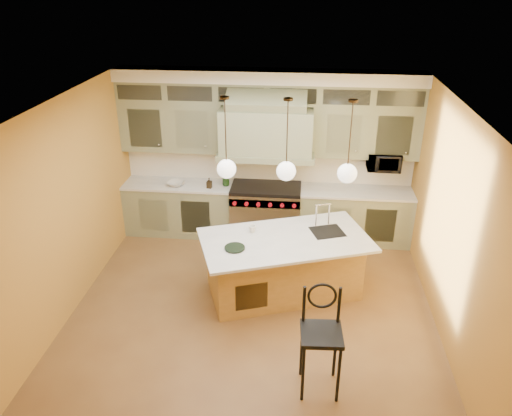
# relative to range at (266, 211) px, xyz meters

# --- Properties ---
(floor) EXTENTS (5.00, 5.00, 0.00)m
(floor) POSITION_rel_range_xyz_m (0.00, -2.14, -0.49)
(floor) COLOR brown
(floor) RESTS_ON ground
(ceiling) EXTENTS (5.00, 5.00, 0.00)m
(ceiling) POSITION_rel_range_xyz_m (0.00, -2.14, 2.41)
(ceiling) COLOR white
(ceiling) RESTS_ON wall_back
(wall_back) EXTENTS (5.00, 0.00, 5.00)m
(wall_back) POSITION_rel_range_xyz_m (0.00, 0.36, 0.96)
(wall_back) COLOR #B07D30
(wall_back) RESTS_ON ground
(wall_front) EXTENTS (5.00, 0.00, 5.00)m
(wall_front) POSITION_rel_range_xyz_m (0.00, -4.64, 0.96)
(wall_front) COLOR #B07D30
(wall_front) RESTS_ON ground
(wall_left) EXTENTS (0.00, 5.00, 5.00)m
(wall_left) POSITION_rel_range_xyz_m (-2.50, -2.14, 0.96)
(wall_left) COLOR #B07D30
(wall_left) RESTS_ON ground
(wall_right) EXTENTS (0.00, 5.00, 5.00)m
(wall_right) POSITION_rel_range_xyz_m (2.50, -2.14, 0.96)
(wall_right) COLOR #B07D30
(wall_right) RESTS_ON ground
(back_cabinetry) EXTENTS (5.00, 0.77, 2.90)m
(back_cabinetry) POSITION_rel_range_xyz_m (0.00, 0.09, 0.94)
(back_cabinetry) COLOR gray
(back_cabinetry) RESTS_ON floor
(range) EXTENTS (1.20, 0.74, 0.96)m
(range) POSITION_rel_range_xyz_m (0.00, 0.00, 0.00)
(range) COLOR silver
(range) RESTS_ON floor
(kitchen_island) EXTENTS (2.63, 1.97, 1.35)m
(kitchen_island) POSITION_rel_range_xyz_m (0.41, -1.69, -0.01)
(kitchen_island) COLOR olive
(kitchen_island) RESTS_ON floor
(counter_stool) EXTENTS (0.48, 0.48, 1.30)m
(counter_stool) POSITION_rel_range_xyz_m (0.90, -3.51, 0.26)
(counter_stool) COLOR black
(counter_stool) RESTS_ON floor
(microwave) EXTENTS (0.54, 0.37, 0.30)m
(microwave) POSITION_rel_range_xyz_m (1.95, 0.11, 0.96)
(microwave) COLOR black
(microwave) RESTS_ON back_cabinetry
(oil_bottle_a) EXTENTS (0.14, 0.14, 0.32)m
(oil_bottle_a) POSITION_rel_range_xyz_m (-0.70, 0.01, 0.62)
(oil_bottle_a) COLOR black
(oil_bottle_a) RESTS_ON back_cabinetry
(oil_bottle_b) EXTENTS (0.09, 0.10, 0.18)m
(oil_bottle_b) POSITION_rel_range_xyz_m (-0.97, -0.12, 0.55)
(oil_bottle_b) COLOR black
(oil_bottle_b) RESTS_ON back_cabinetry
(fruit_bowl) EXTENTS (0.33, 0.33, 0.07)m
(fruit_bowl) POSITION_rel_range_xyz_m (-1.56, -0.08, 0.49)
(fruit_bowl) COLOR beige
(fruit_bowl) RESTS_ON back_cabinetry
(cup) EXTENTS (0.11, 0.11, 0.10)m
(cup) POSITION_rel_range_xyz_m (-0.07, -1.59, 0.48)
(cup) COLOR silver
(cup) RESTS_ON kitchen_island
(pendant_left) EXTENTS (0.26, 0.26, 1.11)m
(pendant_left) POSITION_rel_range_xyz_m (-0.40, -1.69, 1.46)
(pendant_left) COLOR #2D2319
(pendant_left) RESTS_ON ceiling
(pendant_center) EXTENTS (0.26, 0.26, 1.11)m
(pendant_center) POSITION_rel_range_xyz_m (0.40, -1.69, 1.46)
(pendant_center) COLOR #2D2319
(pendant_center) RESTS_ON ceiling
(pendant_right) EXTENTS (0.26, 0.26, 1.11)m
(pendant_right) POSITION_rel_range_xyz_m (1.20, -1.69, 1.46)
(pendant_right) COLOR #2D2319
(pendant_right) RESTS_ON ceiling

